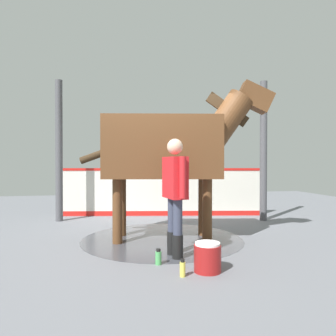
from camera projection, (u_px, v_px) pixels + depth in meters
The scene contains 10 objects.
ground_plane at pixel (153, 237), 5.64m from camera, with size 16.00×16.00×0.02m, color slate.
wet_patch at pixel (162, 239), 5.47m from camera, with size 2.76×2.76×0.00m, color #42444C.
barrier_wall at pixel (162, 194), 7.92m from camera, with size 0.91×4.88×1.19m.
roof_post_near at pixel (263, 151), 7.26m from camera, with size 0.16×0.16×3.18m, color #4C4C51.
roof_post_far at pixel (59, 151), 7.16m from camera, with size 0.16×0.16×3.18m, color #4C4C51.
horse at pixel (170, 147), 5.45m from camera, with size 1.33×3.32×2.72m.
handler at pixel (175, 189), 4.43m from camera, with size 0.66×0.29×1.65m.
wash_bucket at pixel (207, 257), 3.81m from camera, with size 0.33×0.33×0.35m.
bottle_shampoo at pixel (183, 268), 3.65m from camera, with size 0.07×0.07×0.20m.
bottle_spray at pixel (158, 257), 4.08m from camera, with size 0.08×0.08×0.21m.
Camera 1 is at (5.57, -0.81, 1.30)m, focal length 33.94 mm.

